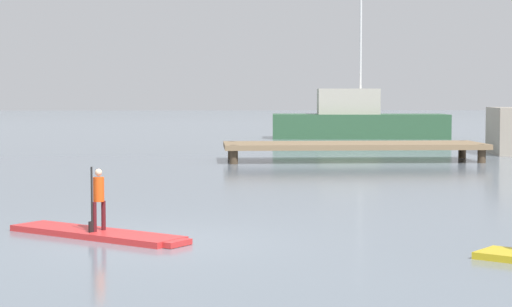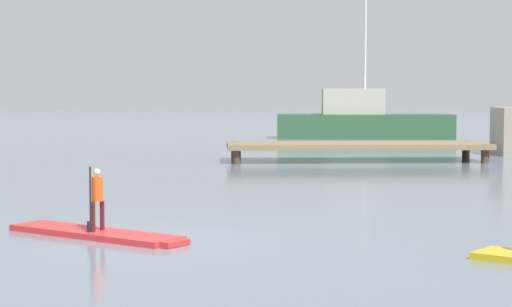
% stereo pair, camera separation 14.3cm
% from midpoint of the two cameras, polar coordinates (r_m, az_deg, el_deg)
% --- Properties ---
extents(ground_plane, '(240.00, 240.00, 0.00)m').
position_cam_midpoint_polar(ground_plane, '(14.51, -6.26, -5.56)').
color(ground_plane, slate).
extents(paddleboard_near, '(3.15, 2.63, 0.10)m').
position_cam_midpoint_polar(paddleboard_near, '(15.20, -10.09, -4.98)').
color(paddleboard_near, red).
rests_on(paddleboard_near, ground).
extents(paddler_child_solo, '(0.28, 0.32, 1.07)m').
position_cam_midpoint_polar(paddler_child_solo, '(15.11, -10.13, -2.67)').
color(paddler_child_solo, '#4C1419').
rests_on(paddler_child_solo, paddleboard_near).
extents(fishing_boat_green_midground, '(9.45, 3.62, 8.00)m').
position_cam_midpoint_polar(fishing_boat_green_midground, '(48.84, 6.27, 2.04)').
color(fishing_boat_green_midground, '#2D5638').
rests_on(fishing_boat_green_midground, ground).
extents(floating_dock, '(9.08, 2.96, 0.64)m').
position_cam_midpoint_polar(floating_dock, '(32.15, 5.98, 0.49)').
color(floating_dock, '#846B4C').
rests_on(floating_dock, ground).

